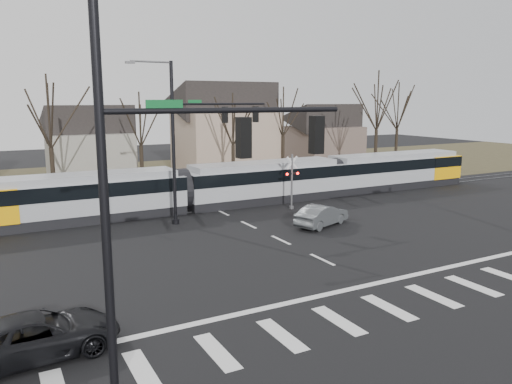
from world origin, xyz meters
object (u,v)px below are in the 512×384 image
sedan (322,215)px  rail_crossing_signal (292,183)px  suv (37,335)px  tram (263,180)px

sedan → rail_crossing_signal: bearing=-32.3°
suv → tram: bearing=-49.4°
suv → rail_crossing_signal: (18.39, 14.42, 1.20)m
sedan → suv: 19.67m
tram → suv: 25.03m
tram → rail_crossing_signal: 3.28m
sedan → suv: suv is taller
tram → sedan: size_ratio=9.38×
sedan → rail_crossing_signal: (1.03, 5.19, 1.20)m
tram → rail_crossing_signal: rail_crossing_signal is taller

